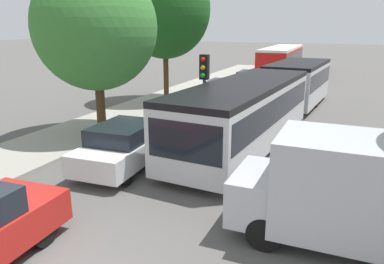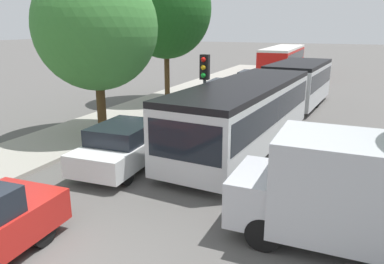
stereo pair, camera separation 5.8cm
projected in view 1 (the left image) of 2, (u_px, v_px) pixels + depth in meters
kerb_strip_left at (168, 98)px, 23.24m from camera, size 3.20×42.62×0.14m
articulated_bus at (272, 95)px, 16.68m from camera, size 3.82×16.67×2.45m
city_bus_rear at (282, 58)px, 35.81m from camera, size 2.67×11.50×2.47m
queued_car_white at (126, 145)px, 11.95m from camera, size 1.93×4.20×1.43m
queued_car_graphite at (196, 113)px, 16.50m from camera, size 1.83×3.99×1.36m
queued_car_tan at (223, 93)px, 20.99m from camera, size 1.99×4.33×1.48m
queued_car_blue at (251, 81)px, 25.97m from camera, size 1.88×4.10×1.40m
white_van at (370, 192)px, 7.35m from camera, size 5.01×2.02×2.31m
traffic_light at (204, 80)px, 13.73m from camera, size 0.32×0.36×3.40m
tree_left_mid at (96, 30)px, 14.64m from camera, size 4.82×4.82×6.82m
tree_left_far at (165, 9)px, 21.10m from camera, size 5.16×5.16×8.07m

